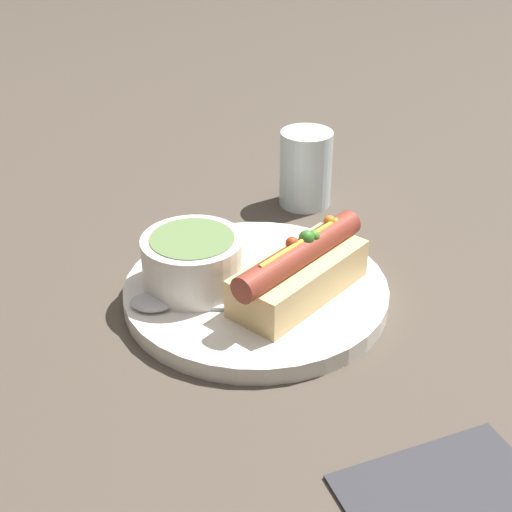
{
  "coord_description": "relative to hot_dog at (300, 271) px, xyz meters",
  "views": [
    {
      "loc": [
        -0.45,
        -0.39,
        0.41
      ],
      "look_at": [
        0.0,
        0.0,
        0.05
      ],
      "focal_mm": 50.0,
      "sensor_mm": 36.0,
      "label": 1
    }
  ],
  "objects": [
    {
      "name": "napkin",
      "position": [
        -0.11,
        -0.21,
        -0.04
      ],
      "size": [
        0.17,
        0.14,
        0.01
      ],
      "rotation": [
        0.0,
        0.0,
        -0.49
      ],
      "color": "#333338",
      "rests_on": "ground_plane"
    },
    {
      "name": "spoon",
      "position": [
        -0.1,
        0.08,
        -0.02
      ],
      "size": [
        0.11,
        0.14,
        0.01
      ],
      "rotation": [
        0.0,
        0.0,
        2.19
      ],
      "color": "#B7B7BC",
      "rests_on": "dinner_plate"
    },
    {
      "name": "soup_bowl",
      "position": [
        -0.05,
        0.09,
        0.0
      ],
      "size": [
        0.1,
        0.1,
        0.05
      ],
      "color": "silver",
      "rests_on": "dinner_plate"
    },
    {
      "name": "ground_plane",
      "position": [
        -0.01,
        0.04,
        -0.05
      ],
      "size": [
        4.0,
        4.0,
        0.0
      ],
      "primitive_type": "plane",
      "color": "#4C4238"
    },
    {
      "name": "dinner_plate",
      "position": [
        -0.01,
        0.04,
        -0.04
      ],
      "size": [
        0.26,
        0.26,
        0.02
      ],
      "color": "white",
      "rests_on": "ground_plane"
    },
    {
      "name": "drinking_glass",
      "position": [
        0.19,
        0.14,
        0.0
      ],
      "size": [
        0.06,
        0.06,
        0.1
      ],
      "color": "silver",
      "rests_on": "ground_plane"
    },
    {
      "name": "hot_dog",
      "position": [
        0.0,
        0.0,
        0.0
      ],
      "size": [
        0.17,
        0.06,
        0.07
      ],
      "rotation": [
        0.0,
        0.0,
        0.0
      ],
      "color": "#E5C17F",
      "rests_on": "dinner_plate"
    }
  ]
}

